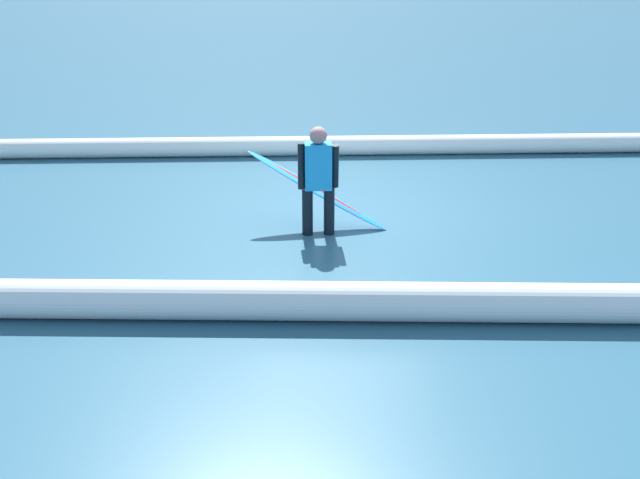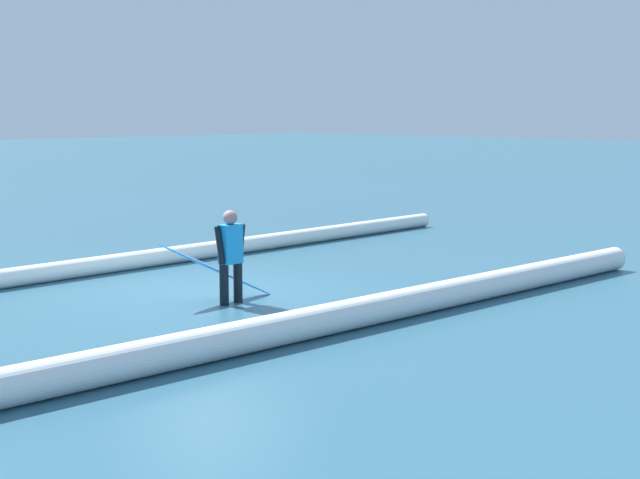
{
  "view_description": "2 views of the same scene",
  "coord_description": "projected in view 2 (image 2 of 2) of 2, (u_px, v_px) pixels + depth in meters",
  "views": [
    {
      "loc": [
        0.6,
        11.44,
        4.15
      ],
      "look_at": [
        0.38,
        3.64,
        1.02
      ],
      "focal_mm": 48.8,
      "sensor_mm": 36.0,
      "label": 1
    },
    {
      "loc": [
        9.32,
        11.54,
        2.93
      ],
      "look_at": [
        -0.07,
        2.41,
        1.09
      ],
      "focal_mm": 52.13,
      "sensor_mm": 36.0,
      "label": 2
    }
  ],
  "objects": [
    {
      "name": "surfer",
      "position": [
        231.0,
        252.0,
        14.02
      ],
      "size": [
        0.52,
        0.22,
        1.43
      ],
      "rotation": [
        0.0,
        0.0,
        3.16
      ],
      "color": "black",
      "rests_on": "ground_plane"
    },
    {
      "name": "wave_crest_midground",
      "position": [
        342.0,
        316.0,
        12.34
      ],
      "size": [
        14.15,
        1.07,
        0.41
      ],
      "primitive_type": "cylinder",
      "rotation": [
        0.0,
        1.57,
        -0.05
      ],
      "color": "white",
      "rests_on": "ground_plane"
    },
    {
      "name": "wave_crest_foreground",
      "position": [
        153.0,
        258.0,
        17.46
      ],
      "size": [
        16.74,
        0.47,
        0.33
      ],
      "primitive_type": "cylinder",
      "rotation": [
        0.0,
        1.57,
        0.01
      ],
      "color": "white",
      "rests_on": "ground_plane"
    },
    {
      "name": "surfboard",
      "position": [
        216.0,
        270.0,
        14.3
      ],
      "size": [
        1.91,
        0.74,
        1.0
      ],
      "color": "#268CE5",
      "rests_on": "ground_plane"
    },
    {
      "name": "ground_plane",
      "position": [
        210.0,
        292.0,
        14.99
      ],
      "size": [
        147.28,
        147.28,
        0.0
      ],
      "primitive_type": "plane",
      "color": "#2C5B72"
    }
  ]
}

